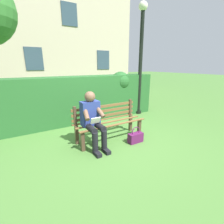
{
  "coord_description": "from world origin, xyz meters",
  "views": [
    {
      "loc": [
        1.75,
        3.0,
        1.68
      ],
      "look_at": [
        0.0,
        0.1,
        0.69
      ],
      "focal_mm": 25.83,
      "sensor_mm": 36.0,
      "label": 1
    }
  ],
  "objects_px": {
    "handbag": "(136,137)",
    "lamp_post": "(141,53)",
    "park_bench": "(108,121)",
    "person_seated": "(93,119)"
  },
  "relations": [
    {
      "from": "person_seated",
      "to": "handbag",
      "type": "relative_size",
      "value": 3.13
    },
    {
      "from": "handbag",
      "to": "lamp_post",
      "type": "xyz_separation_m",
      "value": [
        -1.54,
        -1.74,
        1.93
      ]
    },
    {
      "from": "park_bench",
      "to": "handbag",
      "type": "relative_size",
      "value": 4.36
    },
    {
      "from": "handbag",
      "to": "park_bench",
      "type": "bearing_deg",
      "value": -50.92
    },
    {
      "from": "park_bench",
      "to": "lamp_post",
      "type": "distance_m",
      "value": 2.82
    },
    {
      "from": "lamp_post",
      "to": "person_seated",
      "type": "bearing_deg",
      "value": 30.21
    },
    {
      "from": "handbag",
      "to": "lamp_post",
      "type": "bearing_deg",
      "value": -131.47
    },
    {
      "from": "park_bench",
      "to": "handbag",
      "type": "height_order",
      "value": "park_bench"
    },
    {
      "from": "handbag",
      "to": "lamp_post",
      "type": "height_order",
      "value": "lamp_post"
    },
    {
      "from": "lamp_post",
      "to": "handbag",
      "type": "bearing_deg",
      "value": 48.53
    }
  ]
}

